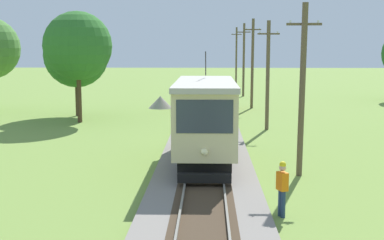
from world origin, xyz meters
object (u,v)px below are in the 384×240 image
utility_pole_mid (268,74)px  gravel_pile (160,102)px  utility_pole_far (252,63)px  utility_pole_horizon (236,56)px  track_worker (282,186)px  utility_pole_near_tram (302,89)px  tree_left_far (78,46)px  utility_pole_distant (244,59)px  red_tram (205,117)px  tree_left_near (76,55)px  freight_car (207,91)px

utility_pole_mid → gravel_pile: size_ratio=3.32×
utility_pole_far → utility_pole_horizon: size_ratio=0.97×
gravel_pile → track_worker: size_ratio=1.18×
utility_pole_near_tram → tree_left_far: 19.96m
utility_pole_near_tram → utility_pole_distant: size_ratio=0.90×
utility_pole_far → track_worker: bearing=-92.9°
red_tram → utility_pole_distant: (3.93, 33.18, 1.83)m
tree_left_near → tree_left_far: size_ratio=0.92×
track_worker → tree_left_far: bearing=97.3°
utility_pole_distant → utility_pole_mid: bearing=-90.0°
utility_pole_near_tram → tree_left_near: 23.29m
utility_pole_mid → utility_pole_distant: utility_pole_distant is taller
utility_pole_near_tram → utility_pole_mid: utility_pole_near_tram is taller
utility_pole_near_tram → gravel_pile: bearing=108.5°
freight_car → utility_pole_horizon: utility_pole_horizon is taller
utility_pole_distant → tree_left_far: (-12.94, -19.95, 1.37)m
utility_pole_mid → utility_pole_horizon: bearing=90.0°
utility_pole_near_tram → utility_pole_distant: bearing=90.0°
red_tram → utility_pole_near_tram: bearing=-25.4°
red_tram → utility_pole_near_tram: size_ratio=1.21×
tree_left_near → utility_pole_far: bearing=20.8°
gravel_pile → tree_left_far: bearing=-119.3°
utility_pole_horizon → track_worker: bearing=-91.5°
freight_car → track_worker: freight_car is taller
utility_pole_distant → gravel_pile: 14.17m
freight_car → utility_pole_mid: size_ratio=0.74×
utility_pole_near_tram → utility_pole_distant: (0.00, 35.04, 0.40)m
utility_pole_horizon → tree_left_far: size_ratio=1.02×
track_worker → utility_pole_far: bearing=64.9°
utility_pole_far → freight_car: bearing=-167.5°
tree_left_far → track_worker: bearing=-60.5°
tree_left_far → red_tram: bearing=-55.7°
utility_pole_far → utility_pole_horizon: utility_pole_horizon is taller
utility_pole_distant → utility_pole_horizon: bearing=90.0°
utility_pole_horizon → track_worker: 55.33m
red_tram → utility_pole_horizon: (3.93, 48.20, 1.91)m
utility_pole_near_tram → track_worker: 5.99m
red_tram → utility_pole_mid: bearing=69.2°
utility_pole_near_tram → tree_left_near: tree_left_near is taller
utility_pole_mid → utility_pole_distant: bearing=90.0°
freight_car → utility_pole_near_tram: 23.47m
freight_car → tree_left_far: (-9.01, -7.95, 3.84)m
red_tram → track_worker: (2.45, -7.03, -1.21)m
utility_pole_horizon → track_worker: utility_pole_horizon is taller
freight_car → utility_pole_distant: 12.87m
utility_pole_mid → utility_pole_distant: (-0.00, 22.83, 0.44)m
utility_pole_near_tram → track_worker: size_ratio=3.96×
freight_car → utility_pole_far: 4.69m
utility_pole_far → tree_left_near: size_ratio=1.08×
red_tram → utility_pole_mid: utility_pole_mid is taller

